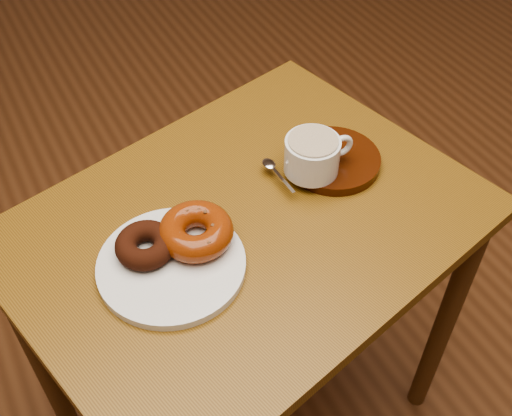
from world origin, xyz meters
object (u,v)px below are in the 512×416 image
donut_plate (171,265)px  cafe_table (246,263)px  saucer (333,160)px  coffee_cup (313,155)px

donut_plate → cafe_table: bearing=13.0°
donut_plate → saucer: 0.36m
saucer → coffee_cup: size_ratio=1.33×
saucer → coffee_cup: 0.07m
cafe_table → coffee_cup: (0.15, 0.04, 0.16)m
cafe_table → saucer: saucer is taller
cafe_table → coffee_cup: coffee_cup is taller
cafe_table → coffee_cup: bearing=0.5°
donut_plate → coffee_cup: coffee_cup is taller
saucer → cafe_table: bearing=-166.8°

